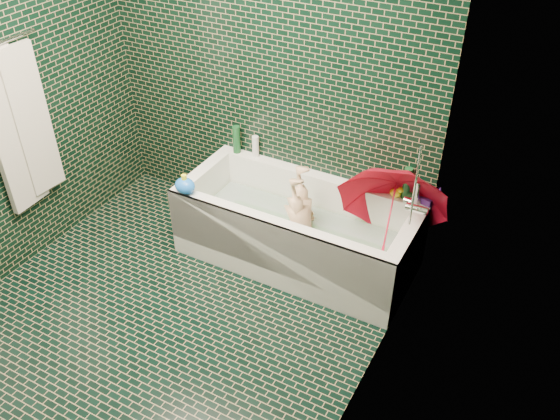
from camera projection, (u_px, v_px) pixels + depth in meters
The scene contains 19 objects.
floor at pixel (165, 325), 3.89m from camera, with size 2.80×2.80×0.00m, color black.
wall_back at pixel (267, 71), 4.16m from camera, with size 2.80×2.80×0.00m, color black.
wall_right at pixel (366, 233), 2.66m from camera, with size 2.80×2.80×0.00m, color black.
bathtub at pixel (296, 236), 4.32m from camera, with size 1.70×0.75×0.55m.
bath_mat at pixel (297, 241), 4.36m from camera, with size 1.35×0.47×0.01m, color green.
water at pixel (298, 225), 4.28m from camera, with size 1.48×0.53×0.00m, color silver.
towel at pixel (20, 128), 3.94m from camera, with size 0.08×0.44×1.12m.
faucet at pixel (415, 203), 3.68m from camera, with size 0.18×0.19×0.55m.
child at pixel (303, 228), 4.23m from camera, with size 0.33×0.21×0.89m, color #DEB28A.
umbrella at pixel (389, 218), 3.92m from camera, with size 0.73×0.73×0.64m, color red.
soap_bottle_a at pixel (412, 205), 4.05m from camera, with size 0.09×0.09×0.24m, color white.
soap_bottle_b at pixel (423, 205), 4.05m from camera, with size 0.09×0.09×0.21m, color #471F76.
soap_bottle_c at pixel (406, 201), 4.09m from camera, with size 0.13×0.13×0.17m, color #154B22.
bottle_right_tall at pixel (407, 183), 4.05m from camera, with size 0.06×0.06×0.24m, color #154B22.
bottle_right_pump at pixel (416, 193), 4.01m from camera, with size 0.05×0.05×0.18m, color silver.
bottle_left_tall at pixel (237, 139), 4.57m from camera, with size 0.06×0.06×0.22m, color #154B22.
bottle_left_short at pixel (255, 146), 4.53m from camera, with size 0.05×0.05×0.17m, color white.
rubber_duck at pixel (396, 192), 4.11m from camera, with size 0.10×0.07×0.09m.
bath_toy at pixel (185, 186), 4.13m from camera, with size 0.16×0.13×0.15m.
Camera 1 is at (1.96, -2.03, 2.89)m, focal length 38.00 mm.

